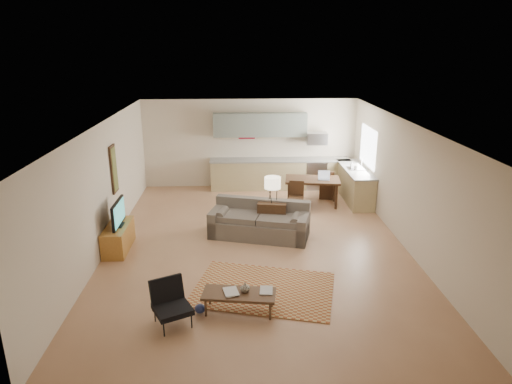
{
  "coord_description": "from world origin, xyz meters",
  "views": [
    {
      "loc": [
        -0.42,
        -9.25,
        4.27
      ],
      "look_at": [
        0.0,
        0.3,
        1.15
      ],
      "focal_mm": 32.0,
      "sensor_mm": 36.0,
      "label": 1
    }
  ],
  "objects_px": {
    "tv_credenza": "(118,237)",
    "dining_table": "(312,192)",
    "coffee_table": "(239,302)",
    "armchair": "(172,305)",
    "console_table": "(272,217)",
    "sofa": "(259,220)"
  },
  "relations": [
    {
      "from": "tv_credenza",
      "to": "dining_table",
      "type": "height_order",
      "value": "dining_table"
    },
    {
      "from": "coffee_table",
      "to": "armchair",
      "type": "xyz_separation_m",
      "value": [
        -1.05,
        -0.32,
        0.18
      ]
    },
    {
      "from": "coffee_table",
      "to": "console_table",
      "type": "height_order",
      "value": "console_table"
    },
    {
      "from": "tv_credenza",
      "to": "dining_table",
      "type": "xyz_separation_m",
      "value": [
        4.65,
        2.7,
        0.1
      ]
    },
    {
      "from": "coffee_table",
      "to": "dining_table",
      "type": "relative_size",
      "value": 0.82
    },
    {
      "from": "sofa",
      "to": "tv_credenza",
      "type": "distance_m",
      "value": 3.14
    },
    {
      "from": "console_table",
      "to": "dining_table",
      "type": "height_order",
      "value": "console_table"
    },
    {
      "from": "armchair",
      "to": "console_table",
      "type": "distance_m",
      "value": 4.1
    },
    {
      "from": "sofa",
      "to": "tv_credenza",
      "type": "relative_size",
      "value": 1.95
    },
    {
      "from": "sofa",
      "to": "console_table",
      "type": "relative_size",
      "value": 3.03
    },
    {
      "from": "sofa",
      "to": "coffee_table",
      "type": "xyz_separation_m",
      "value": [
        -0.5,
        -3.12,
        -0.22
      ]
    },
    {
      "from": "console_table",
      "to": "coffee_table",
      "type": "bearing_deg",
      "value": -93.96
    },
    {
      "from": "sofa",
      "to": "tv_credenza",
      "type": "bearing_deg",
      "value": -154.28
    },
    {
      "from": "armchair",
      "to": "tv_credenza",
      "type": "bearing_deg",
      "value": 91.56
    },
    {
      "from": "sofa",
      "to": "dining_table",
      "type": "height_order",
      "value": "sofa"
    },
    {
      "from": "armchair",
      "to": "console_table",
      "type": "height_order",
      "value": "console_table"
    },
    {
      "from": "console_table",
      "to": "dining_table",
      "type": "bearing_deg",
      "value": 66.55
    },
    {
      "from": "sofa",
      "to": "dining_table",
      "type": "bearing_deg",
      "value": 69.22
    },
    {
      "from": "console_table",
      "to": "tv_credenza",
      "type": "bearing_deg",
      "value": -157.52
    },
    {
      "from": "sofa",
      "to": "coffee_table",
      "type": "height_order",
      "value": "sofa"
    },
    {
      "from": "console_table",
      "to": "dining_table",
      "type": "relative_size",
      "value": 0.52
    },
    {
      "from": "armchair",
      "to": "dining_table",
      "type": "bearing_deg",
      "value": 34.25
    }
  ]
}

